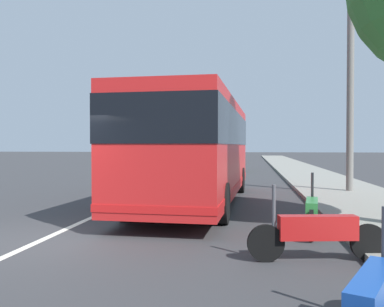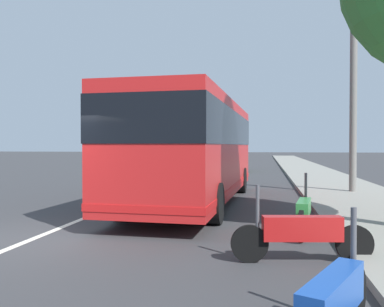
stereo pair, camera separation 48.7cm
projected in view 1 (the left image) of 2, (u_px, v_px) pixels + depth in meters
ground_plane at (44, 239)px, 8.10m from camera, size 220.00×220.00×0.00m
sidewalk_curb at (338, 189)px, 16.87m from camera, size 110.00×3.60×0.14m
lane_divider_line at (158, 188)px, 17.99m from camera, size 110.00×0.16×0.01m
coach_bus at (197, 145)px, 13.09m from camera, size 10.50×3.02×3.26m
motorcycle_far_end at (372, 303)px, 3.61m from camera, size 2.10×1.03×1.25m
motorcycle_by_tree at (317, 232)px, 6.53m from camera, size 0.47×2.27×1.25m
motorcycle_nearest_curb at (312, 211)px, 8.67m from camera, size 2.15×0.42×1.26m
car_behind_bus at (226, 161)px, 29.99m from camera, size 4.07×2.08×1.50m
car_oncoming at (195, 156)px, 44.05m from camera, size 4.63×2.03×1.48m
utility_pole at (350, 83)px, 15.54m from camera, size 0.27×0.27×8.63m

